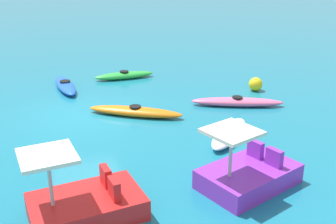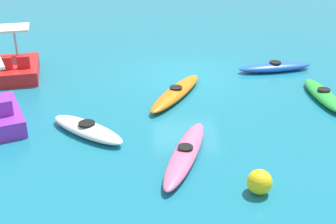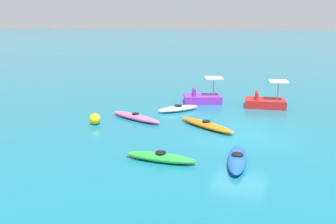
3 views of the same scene
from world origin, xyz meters
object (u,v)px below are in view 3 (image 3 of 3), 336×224
Objects in this scene: kayak_orange at (206,125)px; pedal_boat_purple at (203,98)px; kayak_pink at (136,117)px; buoy_yellow at (95,119)px; kayak_green at (161,157)px; kayak_white at (178,109)px; kayak_blue at (237,159)px; pedal_boat_red at (266,102)px.

kayak_orange is 5.72m from pedal_boat_purple.
buoy_yellow is at bearing 135.83° from kayak_pink.
kayak_green is 7.74m from kayak_white.
kayak_pink is (-0.03, 3.94, -0.00)m from kayak_orange.
kayak_pink is (3.84, 6.28, -0.00)m from kayak_blue.
kayak_pink is at bearing 158.93° from pedal_boat_purple.
kayak_orange is 1.14× the size of kayak_blue.
kayak_pink is 2.18m from buoy_yellow.
pedal_boat_purple reaches higher than kayak_blue.
kayak_green is at bearing 166.68° from pedal_boat_red.
kayak_white is (2.62, 2.51, 0.00)m from kayak_orange.
kayak_orange is 3.63m from kayak_white.
kayak_white is 0.89× the size of pedal_boat_purple.
pedal_boat_red reaches higher than kayak_pink.
kayak_blue is at bearing -155.72° from pedal_boat_purple.
kayak_white is (7.43, 2.16, 0.00)m from kayak_green.
kayak_blue is (-3.87, -2.34, 0.00)m from kayak_orange.
kayak_orange is at bearing -73.71° from buoy_yellow.
kayak_orange is 1.35× the size of kayak_white.
kayak_green is 10.82m from pedal_boat_red.
pedal_boat_purple is (10.21, 1.49, 0.17)m from kayak_green.
kayak_blue and kayak_white have the same top height.
kayak_white is at bearing 123.71° from pedal_boat_red.
kayak_pink is 5.83m from pedal_boat_purple.
buoy_yellow is (-1.60, 5.46, 0.13)m from kayak_orange.
pedal_boat_red is (3.10, -4.65, 0.17)m from kayak_white.
buoy_yellow is at bearing 73.74° from kayak_blue.
pedal_boat_red reaches higher than kayak_green.
pedal_boat_red is at bearing -13.32° from kayak_green.
buoy_yellow is at bearing 145.05° from kayak_white.
kayak_white is at bearing -34.95° from buoy_yellow.
kayak_orange is at bearing -136.21° from kayak_white.
kayak_white is 4.31× the size of buoy_yellow.
kayak_blue is 1.11× the size of pedal_boat_red.
pedal_boat_purple is at bearing 8.30° from kayak_green.
kayak_pink is at bearing 58.56° from kayak_blue.
kayak_white is (2.66, -1.43, 0.00)m from kayak_pink.
kayak_pink is 3.02m from kayak_white.
kayak_blue is 8.11m from kayak_white.
kayak_green is at bearing -171.70° from pedal_boat_purple.
buoy_yellow is (2.28, 7.80, 0.13)m from kayak_blue.
pedal_boat_purple reaches higher than kayak_orange.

